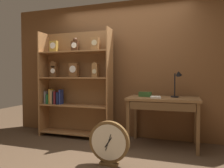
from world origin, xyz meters
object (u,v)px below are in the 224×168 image
at_px(bookshelf, 74,84).
at_px(desk_lamp, 177,81).
at_px(workbench, 163,104).
at_px(open_repair_manual, 155,97).
at_px(round_clock_large, 109,143).
at_px(toolbox_small, 145,94).

xyz_separation_m(bookshelf, desk_lamp, (1.89, 0.00, 0.06)).
height_order(workbench, desk_lamp, desk_lamp).
xyz_separation_m(workbench, desk_lamp, (0.21, 0.08, 0.37)).
height_order(desk_lamp, open_repair_manual, desk_lamp).
bearing_deg(bookshelf, open_repair_manual, -6.29).
relative_size(workbench, round_clock_large, 1.97).
xyz_separation_m(toolbox_small, open_repair_manual, (0.19, -0.15, -0.03)).
bearing_deg(bookshelf, workbench, -2.68).
bearing_deg(workbench, round_clock_large, -121.33).
relative_size(workbench, toolbox_small, 5.34).
relative_size(workbench, desk_lamp, 2.51).
height_order(bookshelf, open_repair_manual, bookshelf).
relative_size(bookshelf, toolbox_small, 9.37).
bearing_deg(open_repair_manual, desk_lamp, 18.37).
bearing_deg(toolbox_small, round_clock_large, -105.85).
relative_size(bookshelf, desk_lamp, 4.40).
distance_m(bookshelf, desk_lamp, 1.90).
bearing_deg(bookshelf, toolbox_small, -1.00).
bearing_deg(open_repair_manual, round_clock_large, -128.38).
relative_size(toolbox_small, open_repair_manual, 0.98).
distance_m(toolbox_small, open_repair_manual, 0.24).
relative_size(toolbox_small, round_clock_large, 0.37).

